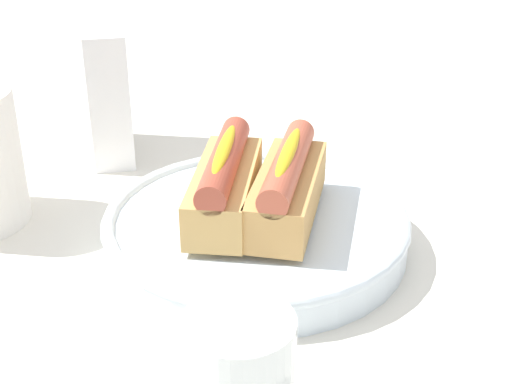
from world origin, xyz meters
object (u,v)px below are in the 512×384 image
hotdog_front (287,186)px  water_glass (239,384)px  hotdog_back (225,182)px  napkin_box (109,92)px  serving_bowl (256,228)px

hotdog_front → water_glass: (-0.22, 0.06, -0.02)m
hotdog_back → water_glass: (-0.23, 0.00, -0.02)m
hotdog_front → napkin_box: size_ratio=1.05×
water_glass → napkin_box: (0.45, 0.12, 0.03)m
water_glass → napkin_box: size_ratio=0.60×
serving_bowl → hotdog_front: bearing=-101.7°
napkin_box → serving_bowl: bearing=-153.4°
water_glass → napkin_box: napkin_box is taller
hotdog_back → napkin_box: (0.22, 0.12, 0.01)m
serving_bowl → water_glass: (-0.23, 0.03, 0.02)m
hotdog_front → hotdog_back: same height
hotdog_front → napkin_box: (0.23, 0.17, 0.01)m
hotdog_front → hotdog_back: bearing=78.3°
serving_bowl → water_glass: bearing=172.5°
serving_bowl → hotdog_back: bearing=78.3°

